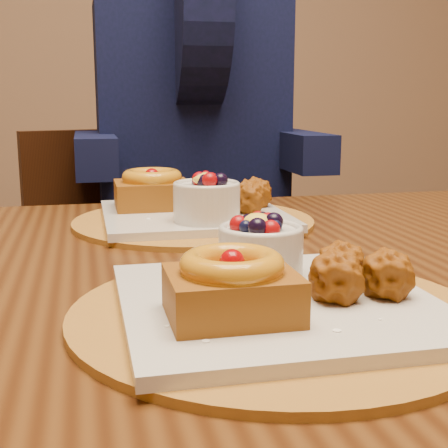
{
  "coord_description": "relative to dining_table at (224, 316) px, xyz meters",
  "views": [
    {
      "loc": [
        -0.22,
        -0.73,
        0.95
      ],
      "look_at": [
        -0.09,
        -0.16,
        0.83
      ],
      "focal_mm": 50.0,
      "sensor_mm": 36.0,
      "label": 1
    }
  ],
  "objects": [
    {
      "name": "dining_table",
      "position": [
        0.0,
        0.0,
        0.0
      ],
      "size": [
        1.6,
        0.9,
        0.76
      ],
      "color": "#321809",
      "rests_on": "ground"
    },
    {
      "name": "diner",
      "position": [
        0.09,
        0.78,
        0.29
      ],
      "size": [
        0.55,
        0.52,
        0.9
      ],
      "rotation": [
        0.0,
        0.0,
        -0.08
      ],
      "color": "black",
      "rests_on": "ground"
    },
    {
      "name": "place_setting_far",
      "position": [
        -0.0,
        0.21,
        0.11
      ],
      "size": [
        0.38,
        0.38,
        0.09
      ],
      "color": "brown",
      "rests_on": "dining_table"
    },
    {
      "name": "place_setting_near",
      "position": [
        -0.0,
        -0.22,
        0.1
      ],
      "size": [
        0.38,
        0.38,
        0.08
      ],
      "color": "brown",
      "rests_on": "dining_table"
    },
    {
      "name": "chair_far",
      "position": [
        -0.08,
        0.76,
        -0.19
      ],
      "size": [
        0.53,
        0.53,
        0.87
      ],
      "rotation": [
        0.0,
        0.0,
        0.3
      ],
      "color": "black",
      "rests_on": "ground"
    }
  ]
}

